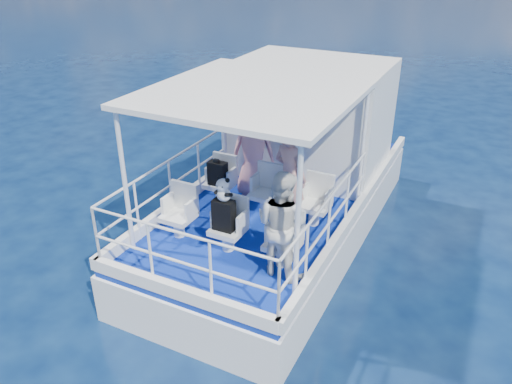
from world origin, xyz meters
TOP-DOWN VIEW (x-y plane):
  - ground at (0.00, 0.00)m, footprint 2000.00×2000.00m
  - hull at (0.00, 1.00)m, footprint 3.00×7.00m
  - deck at (0.00, 1.00)m, footprint 2.90×6.90m
  - cabin at (0.00, 2.30)m, footprint 2.85×2.00m
  - canopy at (0.00, -0.20)m, footprint 3.00×3.20m
  - canopy_posts at (0.00, -0.25)m, footprint 2.77×2.97m
  - railings at (0.00, -0.58)m, footprint 2.84×3.59m
  - seat_port_fwd at (-0.90, 0.20)m, footprint 0.48×0.46m
  - seat_center_fwd at (0.00, 0.20)m, footprint 0.48×0.46m
  - seat_stbd_fwd at (0.90, 0.20)m, footprint 0.48×0.46m
  - seat_port_aft at (-0.90, -1.10)m, footprint 0.48×0.46m
  - seat_center_aft at (0.00, -1.10)m, footprint 0.48×0.46m
  - seat_stbd_aft at (0.90, -1.10)m, footprint 0.48×0.46m
  - passenger_port_fwd at (-0.50, 0.74)m, footprint 0.72×0.63m
  - passenger_stbd_fwd at (0.51, 0.04)m, footprint 0.72×0.59m
  - passenger_stbd_aft at (0.94, -1.26)m, footprint 0.86×0.72m
  - backpack_port at (-0.88, 0.12)m, footprint 0.33×0.18m
  - backpack_center at (-0.03, -1.15)m, footprint 0.32×0.18m
  - compact_camera at (-0.89, 0.10)m, footprint 0.10×0.06m
  - panda at (-0.03, -1.15)m, footprint 0.24×0.20m

SIDE VIEW (x-z plane):
  - ground at x=0.00m, z-range 0.00..0.00m
  - hull at x=0.00m, z-range -0.80..0.80m
  - deck at x=0.00m, z-range 0.80..0.90m
  - seat_port_fwd at x=-0.90m, z-range 0.90..1.28m
  - seat_center_fwd at x=0.00m, z-range 0.90..1.28m
  - seat_stbd_fwd at x=0.90m, z-range 0.90..1.28m
  - seat_port_aft at x=-0.90m, z-range 0.90..1.28m
  - seat_center_aft at x=0.00m, z-range 0.90..1.28m
  - seat_stbd_aft at x=0.90m, z-range 0.90..1.28m
  - railings at x=0.00m, z-range 0.90..1.90m
  - backpack_port at x=-0.88m, z-range 1.28..1.71m
  - backpack_center at x=-0.03m, z-range 1.28..1.76m
  - passenger_stbd_aft at x=0.94m, z-range 0.90..2.47m
  - passenger_port_fwd at x=-0.50m, z-range 0.90..2.52m
  - compact_camera at x=-0.89m, z-range 1.71..1.77m
  - passenger_stbd_fwd at x=0.51m, z-range 0.90..2.61m
  - panda at x=-0.03m, z-range 1.76..2.14m
  - cabin at x=0.00m, z-range 0.90..3.10m
  - canopy_posts at x=0.00m, z-range 0.90..3.10m
  - canopy at x=0.00m, z-range 3.10..3.18m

